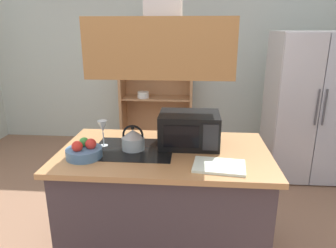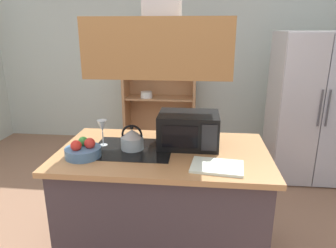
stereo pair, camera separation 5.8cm
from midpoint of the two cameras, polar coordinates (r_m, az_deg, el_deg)
wall_back at (r=4.95m, az=2.58°, el=12.27°), size 6.00×0.12×2.70m
kitchen_island at (r=2.54m, az=-0.17°, el=-14.27°), size 1.58×0.93×0.90m
range_hood at (r=2.16m, az=-0.20°, el=17.10°), size 0.90×0.70×1.21m
refrigerator at (r=4.08m, az=25.25°, el=2.80°), size 0.90×0.77×1.75m
dish_cabinet at (r=4.84m, az=-1.15°, el=5.83°), size 1.11×0.40×1.86m
kettle at (r=2.34m, az=-5.95°, el=-2.78°), size 0.17×0.17×0.19m
cutting_board at (r=2.08m, az=9.84°, el=-7.75°), size 0.37×0.28×0.02m
microwave at (r=2.40m, az=4.50°, el=-1.06°), size 0.46×0.35×0.26m
wine_glass_on_counter at (r=2.43m, az=-11.39°, el=-0.56°), size 0.08×0.08×0.21m
fruit_bowl at (r=2.28m, az=-14.71°, el=-4.74°), size 0.25×0.25×0.14m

